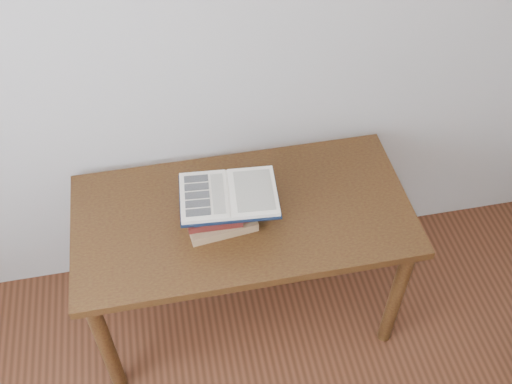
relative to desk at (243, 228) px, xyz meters
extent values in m
cube|color=beige|center=(0.01, 0.37, 0.70)|extent=(3.50, 0.04, 2.60)
cube|color=#4C3413|center=(0.00, 0.00, 0.08)|extent=(1.30, 0.65, 0.04)
cylinder|color=#4C3413|center=(-0.59, -0.27, -0.27)|extent=(0.06, 0.06, 0.66)
cylinder|color=#4C3413|center=(0.59, -0.27, -0.27)|extent=(0.06, 0.06, 0.66)
cylinder|color=#4C3413|center=(-0.59, 0.27, -0.27)|extent=(0.06, 0.06, 0.66)
cylinder|color=#4C3413|center=(0.59, 0.27, -0.27)|extent=(0.06, 0.06, 0.66)
cube|color=#93704C|center=(-0.09, -0.04, 0.12)|extent=(0.27, 0.18, 0.04)
cube|color=maroon|center=(-0.11, -0.02, 0.15)|extent=(0.20, 0.16, 0.03)
cube|color=maroon|center=(-0.11, -0.02, 0.18)|extent=(0.24, 0.20, 0.03)
cube|color=navy|center=(-0.09, -0.04, 0.21)|extent=(0.22, 0.16, 0.03)
cube|color=black|center=(-0.05, -0.02, 0.23)|extent=(0.38, 0.28, 0.01)
cube|color=silver|center=(-0.14, -0.01, 0.24)|extent=(0.19, 0.25, 0.02)
cube|color=silver|center=(0.04, -0.03, 0.24)|extent=(0.19, 0.25, 0.02)
cylinder|color=silver|center=(-0.05, -0.02, 0.24)|extent=(0.03, 0.24, 0.01)
cube|color=black|center=(-0.16, 0.07, 0.25)|extent=(0.09, 0.04, 0.00)
cube|color=black|center=(-0.16, 0.03, 0.25)|extent=(0.09, 0.04, 0.00)
cube|color=black|center=(-0.17, -0.01, 0.25)|extent=(0.09, 0.04, 0.00)
cube|color=black|center=(-0.17, -0.05, 0.25)|extent=(0.09, 0.04, 0.00)
cube|color=black|center=(-0.17, -0.09, 0.25)|extent=(0.09, 0.04, 0.00)
cube|color=beige|center=(-0.09, -0.02, 0.25)|extent=(0.06, 0.20, 0.00)
cube|color=beige|center=(0.04, -0.03, 0.25)|extent=(0.15, 0.21, 0.00)
camera|label=1|loc=(-0.24, -1.46, 1.86)|focal=42.00mm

